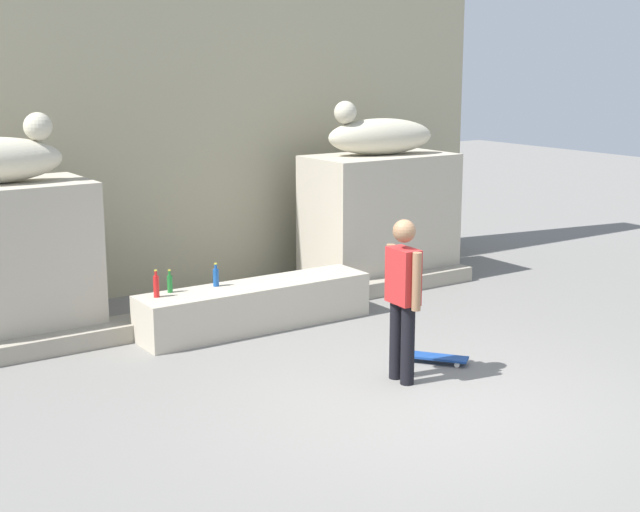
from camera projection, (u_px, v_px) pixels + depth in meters
ground_plane at (412, 402)px, 8.74m from camera, size 40.00×40.00×0.00m
facade_wall at (159, 73)px, 12.58m from camera, size 10.71×0.60×6.02m
pedestal_right at (379, 218)px, 13.33m from camera, size 2.14×1.17×1.85m
statue_reclining_right at (378, 135)px, 13.06m from camera, size 1.68×0.90×0.78m
ledge_block at (256, 306)px, 11.08m from camera, size 2.95×0.66×0.54m
skater at (403, 293)px, 9.11m from camera, size 0.23×0.54×1.67m
skateboard at (431, 357)px, 9.85m from camera, size 0.64×0.76×0.08m
bottle_green at (170, 283)px, 10.62m from camera, size 0.06×0.06×0.27m
bottle_blue at (216, 277)px, 10.90m from camera, size 0.07×0.07×0.28m
bottle_red at (156, 286)px, 10.41m from camera, size 0.07×0.07×0.32m
stair_step at (236, 310)px, 11.52m from camera, size 7.60×0.50×0.21m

